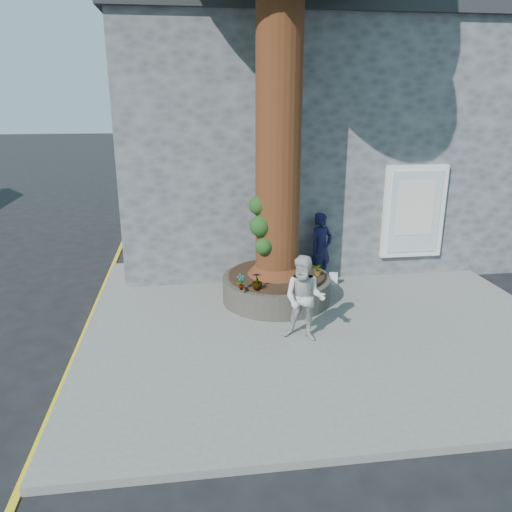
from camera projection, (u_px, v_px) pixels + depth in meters
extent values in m
plane|color=black|center=(251.00, 351.00, 8.81)|extent=(120.00, 120.00, 0.00)
cube|color=slate|center=(320.00, 320.00, 9.93)|extent=(9.00, 8.00, 0.12)
cube|color=yellow|center=(84.00, 336.00, 9.35)|extent=(0.10, 30.00, 0.01)
cube|color=#4D4F52|center=(302.00, 142.00, 15.03)|extent=(10.00, 8.00, 6.00)
cube|color=black|center=(306.00, 29.00, 14.08)|extent=(10.30, 8.30, 0.30)
cube|color=white|center=(414.00, 212.00, 11.82)|extent=(1.50, 0.12, 2.20)
cube|color=silver|center=(415.00, 212.00, 11.77)|extent=(1.25, 0.04, 1.95)
cube|color=silver|center=(416.00, 208.00, 11.72)|extent=(0.90, 0.02, 1.30)
cylinder|color=black|center=(276.00, 288.00, 10.68)|extent=(2.30, 2.30, 0.52)
cylinder|color=black|center=(277.00, 275.00, 10.59)|extent=(2.04, 2.04, 0.08)
cylinder|color=#3F200F|center=(279.00, 87.00, 9.45)|extent=(0.90, 0.90, 7.50)
cone|color=#3F200F|center=(277.00, 258.00, 10.48)|extent=(1.24, 1.24, 0.70)
sphere|color=#1D4115|center=(260.00, 226.00, 10.01)|extent=(0.44, 0.44, 0.44)
sphere|color=#1D4115|center=(264.00, 246.00, 10.05)|extent=(0.36, 0.36, 0.36)
sphere|color=#1D4115|center=(259.00, 205.00, 10.00)|extent=(0.40, 0.40, 0.40)
imported|color=#131335|center=(321.00, 248.00, 11.52)|extent=(0.73, 0.64, 1.67)
imported|color=beige|center=(304.00, 299.00, 8.77)|extent=(0.94, 0.86, 1.56)
cube|color=white|center=(333.00, 279.00, 11.60)|extent=(0.23, 0.18, 0.28)
imported|color=gray|center=(241.00, 282.00, 9.62)|extent=(0.20, 0.16, 0.32)
imported|color=gray|center=(277.00, 252.00, 11.34)|extent=(0.32, 0.32, 0.42)
imported|color=gray|center=(257.00, 281.00, 9.66)|extent=(0.20, 0.20, 0.35)
imported|color=gray|center=(319.00, 269.00, 10.42)|extent=(0.32, 0.32, 0.27)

